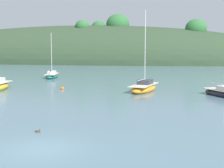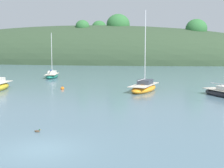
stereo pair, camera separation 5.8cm
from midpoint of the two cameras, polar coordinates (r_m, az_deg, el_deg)
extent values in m
plane|color=slate|center=(17.52, -12.34, -11.23)|extent=(400.00, 400.00, 0.00)
ellipsoid|color=#2D422B|center=(113.40, -5.69, 3.78)|extent=(150.00, 36.00, 25.47)
ellipsoid|color=#2D6633|center=(107.00, -5.31, 10.08)|extent=(4.52, 4.11, 4.11)
ellipsoid|color=#2D6633|center=(106.69, 14.55, 9.40)|extent=(6.72, 6.11, 6.11)
ellipsoid|color=#2D6633|center=(114.91, -2.37, 9.93)|extent=(5.15, 4.69, 4.69)
ellipsoid|color=#2D6633|center=(109.17, 1.00, 10.41)|extent=(7.74, 7.04, 7.04)
ellipsoid|color=#196B56|center=(57.42, -10.61, 1.34)|extent=(3.04, 5.98, 0.91)
cube|color=beige|center=(57.38, -10.62, 1.75)|extent=(2.80, 5.50, 0.06)
cube|color=silver|center=(57.81, -10.55, 2.05)|extent=(1.60, 2.04, 0.52)
cylinder|color=silver|center=(57.49, -10.64, 5.31)|extent=(0.09, 0.09, 7.11)
cylinder|color=silver|center=(56.44, -10.78, 2.32)|extent=(0.55, 2.36, 0.07)
ellipsoid|color=#2D4784|center=(56.44, -10.78, 2.37)|extent=(0.66, 2.29, 0.20)
ellipsoid|color=orange|center=(39.44, 5.59, -0.82)|extent=(3.64, 7.01, 1.07)
cube|color=beige|center=(39.38, 5.60, -0.13)|extent=(3.35, 6.45, 0.06)
cube|color=#333842|center=(39.86, 5.83, 0.36)|extent=(1.90, 2.40, 0.57)
cylinder|color=silver|center=(39.44, 5.81, 6.39)|extent=(0.09, 0.09, 8.94)
cylinder|color=silver|center=(38.29, 5.13, 0.74)|extent=(0.67, 2.76, 0.07)
ellipsoid|color=#232328|center=(37.26, 18.87, -1.65)|extent=(4.50, 5.62, 0.88)
cube|color=beige|center=(37.21, 18.89, -1.05)|extent=(4.14, 5.17, 0.06)
cylinder|color=silver|center=(37.80, 18.07, 0.05)|extent=(1.29, 1.98, 0.07)
sphere|color=orange|center=(41.32, -8.78, -0.78)|extent=(0.44, 0.44, 0.44)
cylinder|color=black|center=(41.28, -8.78, -0.40)|extent=(0.04, 0.04, 0.10)
ellipsoid|color=#473828|center=(21.02, -13.03, -8.14)|extent=(0.34, 0.18, 0.16)
sphere|color=#1E4723|center=(20.93, -12.67, -7.87)|extent=(0.09, 0.09, 0.09)
cone|color=gold|center=(20.91, -12.51, -7.90)|extent=(0.05, 0.04, 0.04)
cone|color=#473828|center=(21.07, -13.42, -8.02)|extent=(0.08, 0.07, 0.08)
camera|label=1|loc=(0.03, -90.05, -0.01)|focal=51.91mm
camera|label=2|loc=(0.03, 89.95, 0.01)|focal=51.91mm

